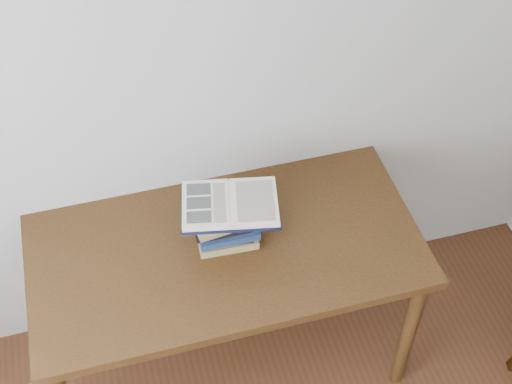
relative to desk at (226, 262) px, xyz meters
name	(u,v)px	position (x,y,z in m)	size (l,w,h in m)	color
desk	(226,262)	(0.00, 0.00, 0.00)	(1.50, 0.75, 0.80)	#4C2A13
book_stack	(224,225)	(0.01, 0.03, 0.19)	(0.26, 0.20, 0.18)	#937F4C
open_book	(230,204)	(0.03, 0.04, 0.29)	(0.40, 0.31, 0.03)	black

